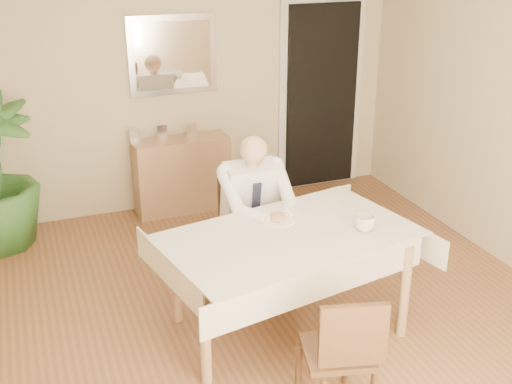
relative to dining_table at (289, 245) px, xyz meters
name	(u,v)px	position (x,y,z in m)	size (l,w,h in m)	color
room	(275,161)	(-0.12, -0.02, 0.63)	(5.00, 5.02, 2.60)	brown
doorway	(321,97)	(1.43, 2.45, 0.33)	(0.96, 0.07, 2.10)	silver
mirror	(173,55)	(-0.16, 2.45, 0.88)	(0.86, 0.04, 0.76)	silver
dining_table	(289,245)	(0.00, 0.00, 0.00)	(1.91, 1.34, 0.75)	#97724D
chair_far	(246,221)	(0.00, 0.87, -0.20)	(0.40, 0.40, 0.83)	#482F19
chair_near	(343,350)	(-0.06, -0.93, -0.21)	(0.47, 0.47, 0.82)	#482F19
seated_man	(258,209)	(0.00, 0.59, 0.02)	(0.48, 0.72, 1.24)	white
plate	(277,220)	(0.01, 0.23, 0.09)	(0.26, 0.26, 0.02)	white
food	(277,217)	(0.01, 0.23, 0.11)	(0.14, 0.14, 0.06)	#9A6D44
knife	(286,220)	(0.05, 0.17, 0.11)	(0.01, 0.01, 0.13)	silver
fork	(275,222)	(-0.03, 0.17, 0.11)	(0.01, 0.01, 0.13)	silver
coffee_mug	(365,223)	(0.51, -0.13, 0.14)	(0.14, 0.14, 0.11)	white
sideboard	(182,175)	(-0.16, 2.30, -0.29)	(0.94, 0.32, 0.76)	#97724D
photo_frame_left	(135,136)	(-0.60, 2.33, 0.16)	(0.10, 0.02, 0.14)	silver
photo_frame_center	(162,132)	(-0.32, 2.37, 0.16)	(0.10, 0.02, 0.14)	silver
photo_frame_right	(192,131)	(-0.04, 2.31, 0.16)	(0.10, 0.02, 0.14)	silver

